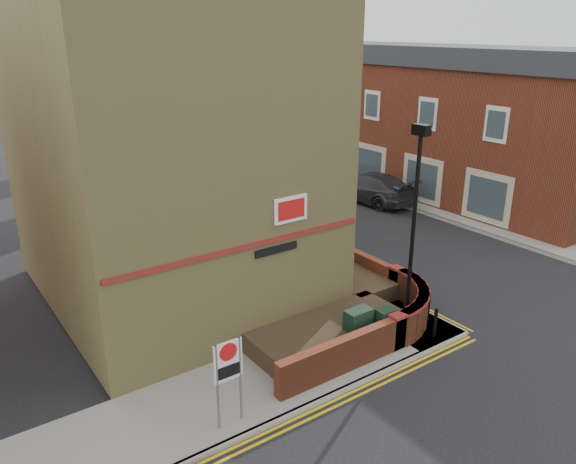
{
  "coord_description": "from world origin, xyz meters",
  "views": [
    {
      "loc": [
        -10.18,
        -9.14,
        8.9
      ],
      "look_at": [
        -0.86,
        4.0,
        3.0
      ],
      "focal_mm": 35.0,
      "sensor_mm": 36.0,
      "label": 1
    }
  ],
  "objects_px": {
    "utility_cabinet_large": "(358,328)",
    "silver_car_near": "(278,217)",
    "lamppost": "(413,231)",
    "zone_sign": "(228,368)"
  },
  "relations": [
    {
      "from": "lamppost",
      "to": "zone_sign",
      "type": "distance_m",
      "value": 6.85
    },
    {
      "from": "lamppost",
      "to": "silver_car_near",
      "type": "xyz_separation_m",
      "value": [
        2.0,
        9.88,
        -2.68
      ]
    },
    {
      "from": "utility_cabinet_large",
      "to": "silver_car_near",
      "type": "distance_m",
      "value": 10.53
    },
    {
      "from": "utility_cabinet_large",
      "to": "zone_sign",
      "type": "xyz_separation_m",
      "value": [
        -4.7,
        -0.8,
        0.92
      ]
    },
    {
      "from": "lamppost",
      "to": "utility_cabinet_large",
      "type": "height_order",
      "value": "lamppost"
    },
    {
      "from": "lamppost",
      "to": "silver_car_near",
      "type": "bearing_deg",
      "value": 78.56
    },
    {
      "from": "zone_sign",
      "to": "silver_car_near",
      "type": "distance_m",
      "value": 13.67
    },
    {
      "from": "utility_cabinet_large",
      "to": "silver_car_near",
      "type": "xyz_separation_m",
      "value": [
        3.9,
        9.78,
        -0.05
      ]
    },
    {
      "from": "silver_car_near",
      "to": "utility_cabinet_large",
      "type": "bearing_deg",
      "value": -119.44
    },
    {
      "from": "utility_cabinet_large",
      "to": "zone_sign",
      "type": "height_order",
      "value": "zone_sign"
    }
  ]
}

